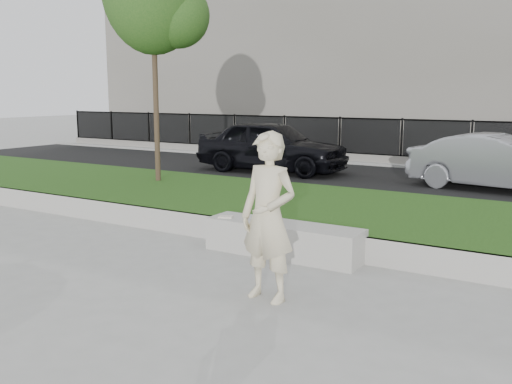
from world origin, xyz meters
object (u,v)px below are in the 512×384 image
Objects in this scene: car_dark at (272,146)px; man at (268,217)px; book at (226,217)px; stone_bench at (283,240)px; car_silver at (498,163)px.

man is at bearing -152.26° from car_dark.
car_dark is at bearing 125.33° from man.
car_dark is (-3.65, 7.87, 0.32)m from book.
stone_bench is at bearing -150.93° from car_dark.
book is at bearing -156.84° from car_dark.
book is at bearing 168.08° from car_silver.
man is (0.72, -1.71, 0.75)m from stone_bench.
stone_bench is 0.58× the size of car_silver.
man is at bearing -67.02° from stone_bench.
car_dark is (-4.63, 7.76, 0.59)m from stone_bench.
car_silver is at bearing 48.19° from book.
book is 8.68m from car_dark.
car_silver is (6.47, -0.06, -0.10)m from car_dark.
stone_bench is 1.01m from book.
stone_bench is 0.53× the size of car_dark.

